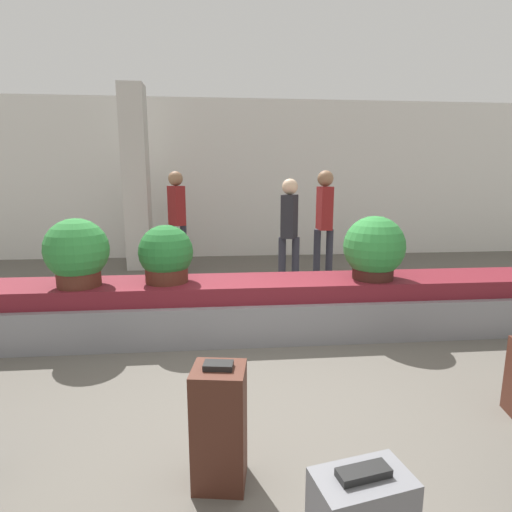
{
  "coord_description": "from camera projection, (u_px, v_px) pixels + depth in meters",
  "views": [
    {
      "loc": [
        -0.37,
        -2.51,
        1.6
      ],
      "look_at": [
        0.0,
        1.49,
        0.83
      ],
      "focal_mm": 28.0,
      "sensor_mm": 36.0,
      "label": 1
    }
  ],
  "objects": [
    {
      "name": "potted_plant_2",
      "position": [
        77.0,
        253.0,
        3.83
      ],
      "size": [
        0.6,
        0.6,
        0.66
      ],
      "color": "#4C2319",
      "rests_on": "carousel"
    },
    {
      "name": "traveler_1",
      "position": [
        177.0,
        213.0,
        6.78
      ],
      "size": [
        0.32,
        0.37,
        1.74
      ],
      "rotation": [
        0.0,
        0.0,
        2.13
      ],
      "color": "#282833",
      "rests_on": "ground_plane"
    },
    {
      "name": "potted_plant_0",
      "position": [
        166.0,
        255.0,
        4.0
      ],
      "size": [
        0.54,
        0.54,
        0.58
      ],
      "color": "#4C2319",
      "rests_on": "carousel"
    },
    {
      "name": "pillar",
      "position": [
        136.0,
        180.0,
        7.05
      ],
      "size": [
        0.42,
        0.42,
        3.2
      ],
      "color": "beige",
      "rests_on": "ground_plane"
    },
    {
      "name": "suitcase_6",
      "position": [
        220.0,
        426.0,
        2.09
      ],
      "size": [
        0.3,
        0.28,
        0.69
      ],
      "rotation": [
        0.0,
        0.0,
        -0.15
      ],
      "color": "#472319",
      "rests_on": "ground_plane"
    },
    {
      "name": "carousel",
      "position": [
        256.0,
        308.0,
        4.2
      ],
      "size": [
        6.4,
        0.82,
        0.58
      ],
      "color": "gray",
      "rests_on": "ground_plane"
    },
    {
      "name": "ground_plane",
      "position": [
        276.0,
        412.0,
        2.79
      ],
      "size": [
        18.0,
        18.0,
        0.0
      ],
      "primitive_type": "plane",
      "color": "#59544C"
    },
    {
      "name": "potted_plant_1",
      "position": [
        374.0,
        249.0,
        4.12
      ],
      "size": [
        0.63,
        0.63,
        0.66
      ],
      "color": "#381914",
      "rests_on": "carousel"
    },
    {
      "name": "traveler_2",
      "position": [
        289.0,
        225.0,
        5.75
      ],
      "size": [
        0.31,
        0.37,
        1.62
      ],
      "rotation": [
        0.0,
        0.0,
        1.15
      ],
      "color": "#282833",
      "rests_on": "ground_plane"
    },
    {
      "name": "back_wall",
      "position": [
        236.0,
        180.0,
        8.25
      ],
      "size": [
        18.0,
        0.06,
        3.2
      ],
      "color": "silver",
      "rests_on": "ground_plane"
    },
    {
      "name": "traveler_0",
      "position": [
        324.0,
        216.0,
        6.19
      ],
      "size": [
        0.31,
        0.33,
        1.74
      ],
      "rotation": [
        0.0,
        0.0,
        1.61
      ],
      "color": "#282833",
      "rests_on": "ground_plane"
    }
  ]
}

